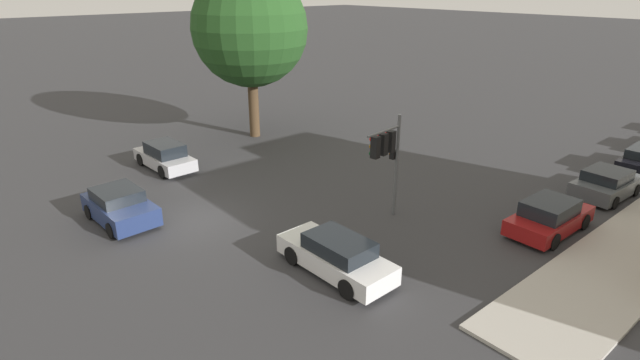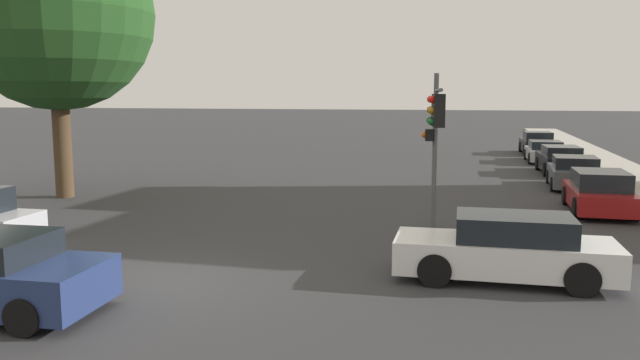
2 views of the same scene
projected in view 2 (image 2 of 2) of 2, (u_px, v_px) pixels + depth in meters
The scene contains 10 objects.
ground_plane at pixel (160, 282), 13.17m from camera, with size 300.00×300.00×0.00m, color #333335.
sidewalk_strip at pixel (585, 153), 41.31m from camera, with size 3.37×60.00×0.13m.
street_tree at pixel (55, 13), 23.19m from camera, with size 7.25×7.25×10.58m.
traffic_signal at pixel (436, 120), 17.55m from camera, with size 0.77×2.29×4.56m.
crossing_car_2 at pixel (507, 249), 13.24m from camera, with size 4.63×1.90×1.43m.
parked_car_0 at pixel (599, 193), 20.86m from camera, with size 1.98×4.21×1.42m.
parked_car_1 at pixel (574, 173), 26.29m from camera, with size 2.13×3.89×1.37m.
parked_car_2 at pixel (560, 160), 31.14m from camera, with size 2.11×4.44×1.40m.
parked_car_3 at pixel (545, 152), 36.45m from camera, with size 2.08×4.32×1.26m.
parked_car_4 at pixel (537, 143), 41.54m from camera, with size 2.15×4.33×1.49m.
Camera 2 is at (6.37, -11.56, 3.95)m, focal length 35.00 mm.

